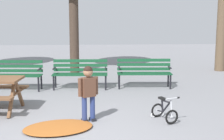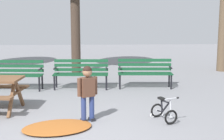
# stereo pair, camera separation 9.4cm
# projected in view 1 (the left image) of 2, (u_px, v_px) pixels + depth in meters

# --- Properties ---
(ground) EXTENTS (36.00, 36.00, 0.00)m
(ground) POSITION_uv_depth(u_px,v_px,m) (71.00, 135.00, 6.00)
(ground) COLOR gray
(park_bench_far_left) EXTENTS (1.63, 0.57, 0.85)m
(park_bench_far_left) POSITION_uv_depth(u_px,v_px,m) (14.00, 72.00, 9.51)
(park_bench_far_left) COLOR #144728
(park_bench_far_left) RESTS_ON ground
(park_bench_left) EXTENTS (1.62, 0.53, 0.85)m
(park_bench_left) POSITION_uv_depth(u_px,v_px,m) (80.00, 71.00, 9.68)
(park_bench_left) COLOR #144728
(park_bench_left) RESTS_ON ground
(park_bench_right) EXTENTS (1.62, 0.54, 0.85)m
(park_bench_right) POSITION_uv_depth(u_px,v_px,m) (144.00, 71.00, 9.82)
(park_bench_right) COLOR #144728
(park_bench_right) RESTS_ON ground
(child_standing) EXTENTS (0.40, 0.27, 1.15)m
(child_standing) POSITION_uv_depth(u_px,v_px,m) (88.00, 89.00, 6.64)
(child_standing) COLOR navy
(child_standing) RESTS_ON ground
(kids_bicycle) EXTENTS (0.52, 0.63, 0.54)m
(kids_bicycle) POSITION_uv_depth(u_px,v_px,m) (164.00, 111.00, 6.78)
(kids_bicycle) COLOR black
(kids_bicycle) RESTS_ON ground
(leaf_pile) EXTENTS (1.54, 1.26, 0.07)m
(leaf_pile) POSITION_uv_depth(u_px,v_px,m) (58.00, 127.00, 6.29)
(leaf_pile) COLOR #9E5623
(leaf_pile) RESTS_ON ground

